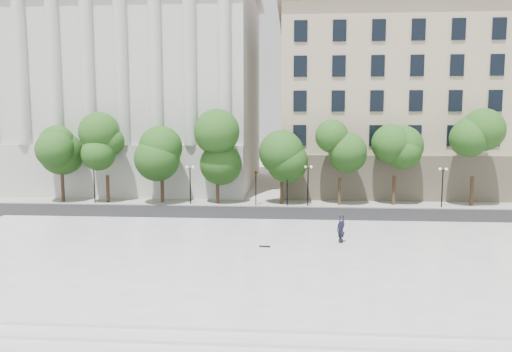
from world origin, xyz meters
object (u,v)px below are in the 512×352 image
object	(u,v)px
person_lying	(341,239)
traffic_light_east	(287,171)
traffic_light_west	(256,170)
skateboard	(265,246)

from	to	relation	value
person_lying	traffic_light_east	bearing A→B (deg)	65.42
traffic_light_west	skateboard	size ratio (longest dim) A/B	5.71
traffic_light_west	person_lying	xyz separation A→B (m)	(7.01, -15.87, -3.03)
traffic_light_east	skateboard	size ratio (longest dim) A/B	5.56
traffic_light_east	person_lying	world-z (taller)	traffic_light_east
traffic_light_east	person_lying	xyz separation A→B (m)	(3.85, -15.87, -2.90)
traffic_light_west	traffic_light_east	size ratio (longest dim) A/B	1.03
traffic_light_west	traffic_light_east	bearing A→B (deg)	0.00
traffic_light_west	skateboard	xyz separation A→B (m)	(1.86, -17.37, -3.24)
traffic_light_east	skateboard	world-z (taller)	traffic_light_east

